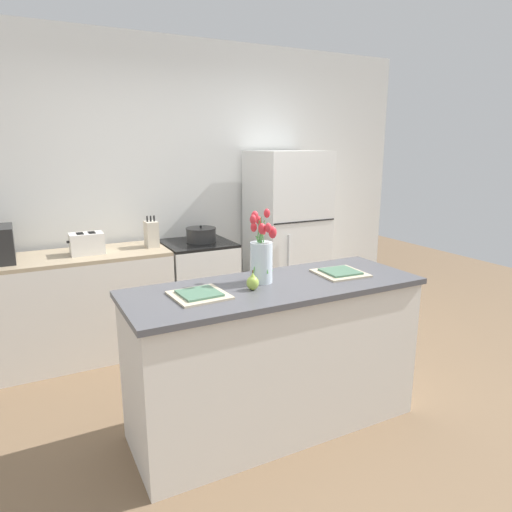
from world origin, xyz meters
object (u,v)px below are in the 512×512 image
flower_vase (261,256)px  plate_setting_right (340,273)px  knife_block (151,234)px  stove_range (199,288)px  plate_setting_left (199,294)px  refrigerator (287,237)px  toaster (87,243)px  pear_figurine (253,282)px  cooking_pot (201,235)px

flower_vase → plate_setting_right: (0.53, -0.08, -0.15)m
flower_vase → knife_block: flower_vase is taller
stove_range → plate_setting_right: 1.72m
plate_setting_left → knife_block: bearing=84.1°
plate_setting_right → knife_block: bearing=116.4°
refrigerator → flower_vase: bearing=-125.9°
refrigerator → toaster: 1.91m
knife_block → pear_figurine: bearing=-84.8°
plate_setting_right → plate_setting_left: bearing=180.0°
flower_vase → plate_setting_right: size_ratio=1.45×
pear_figurine → knife_block: (-0.15, 1.64, 0.02)m
stove_range → knife_block: 0.69m
plate_setting_left → plate_setting_right: 0.96m
refrigerator → knife_block: size_ratio=6.27×
stove_range → pear_figurine: bearing=-99.3°
refrigerator → flower_vase: 1.90m
flower_vase → knife_block: (-0.26, 1.53, -0.10)m
refrigerator → plate_setting_right: size_ratio=5.51×
toaster → plate_setting_left: bearing=-76.7°
plate_setting_left → toaster: (-0.37, 1.58, 0.03)m
refrigerator → pear_figurine: refrigerator is taller
plate_setting_right → pear_figurine: bearing=-177.0°
plate_setting_right → refrigerator: bearing=70.4°
stove_range → plate_setting_left: plate_setting_left is taller
stove_range → toaster: toaster is taller
plate_setting_left → plate_setting_right: bearing=0.0°
cooking_pot → pear_figurine: bearing=-100.6°
flower_vase → pear_figurine: flower_vase is taller
plate_setting_left → flower_vase: bearing=10.0°
flower_vase → plate_setting_right: bearing=-8.1°
knife_block → plate_setting_right: bearing=-63.6°
stove_range → plate_setting_left: bearing=-110.0°
pear_figurine → plate_setting_right: pear_figurine is taller
pear_figurine → plate_setting_right: bearing=3.0°
pear_figurine → toaster: toaster is taller
stove_range → knife_block: size_ratio=3.28×
plate_setting_left → cooking_pot: 1.71m
plate_setting_right → cooking_pot: bearing=102.2°
stove_range → cooking_pot: (0.04, -0.00, 0.51)m
flower_vase → toaster: bearing=118.1°
stove_range → pear_figurine: (-0.27, -1.63, 0.54)m
plate_setting_left → toaster: bearing=103.3°
refrigerator → cooking_pot: refrigerator is taller
plate_setting_left → cooking_pot: (0.62, 1.60, 0.00)m
refrigerator → plate_setting_left: bearing=-133.8°
flower_vase → refrigerator: bearing=54.1°
stove_range → plate_setting_left: size_ratio=2.88×
refrigerator → flower_vase: (-1.10, -1.52, 0.25)m
cooking_pot → toaster: bearing=-178.8°
flower_vase → toaster: 1.70m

